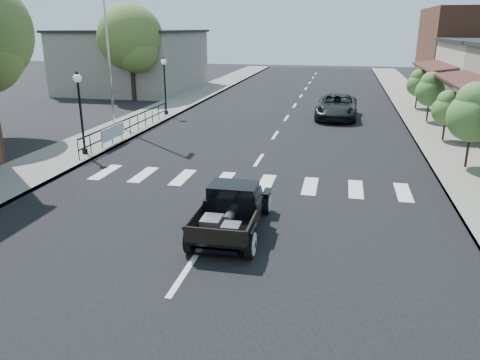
# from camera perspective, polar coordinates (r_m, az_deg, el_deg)

# --- Properties ---
(ground) EXTENTS (120.00, 120.00, 0.00)m
(ground) POSITION_cam_1_polar(r_m,az_deg,el_deg) (13.63, -2.85, -5.47)
(ground) COLOR black
(ground) RESTS_ON ground
(road) EXTENTS (14.00, 80.00, 0.02)m
(road) POSITION_cam_1_polar(r_m,az_deg,el_deg) (27.79, 5.20, 6.78)
(road) COLOR black
(road) RESTS_ON ground
(road_markings) EXTENTS (12.00, 60.00, 0.06)m
(road_markings) POSITION_cam_1_polar(r_m,az_deg,el_deg) (22.95, 3.61, 4.37)
(road_markings) COLOR silver
(road_markings) RESTS_ON ground
(sidewalk_left) EXTENTS (3.00, 80.00, 0.15)m
(sidewalk_left) POSITION_cam_1_polar(r_m,az_deg,el_deg) (29.99, -11.26, 7.48)
(sidewalk_left) COLOR gray
(sidewalk_left) RESTS_ON ground
(sidewalk_right) EXTENTS (3.00, 80.00, 0.15)m
(sidewalk_right) POSITION_cam_1_polar(r_m,az_deg,el_deg) (28.06, 22.77, 5.69)
(sidewalk_right) COLOR gray
(sidewalk_right) RESTS_ON ground
(low_building_left) EXTENTS (10.00, 12.00, 5.00)m
(low_building_left) POSITION_cam_1_polar(r_m,az_deg,el_deg) (44.13, -12.69, 13.90)
(low_building_left) COLOR gray
(low_building_left) RESTS_ON ground
(railing) EXTENTS (0.08, 10.00, 1.00)m
(railing) POSITION_cam_1_polar(r_m,az_deg,el_deg) (24.93, -13.29, 6.56)
(railing) COLOR black
(railing) RESTS_ON sidewalk_left
(banner) EXTENTS (0.04, 2.20, 0.60)m
(banner) POSITION_cam_1_polar(r_m,az_deg,el_deg) (23.19, -15.15, 5.06)
(banner) COLOR silver
(banner) RESTS_ON sidewalk_left
(lamp_post_b) EXTENTS (0.36, 0.36, 3.56)m
(lamp_post_b) POSITION_cam_1_polar(r_m,az_deg,el_deg) (21.37, -18.82, 7.71)
(lamp_post_b) COLOR black
(lamp_post_b) RESTS_ON sidewalk_left
(lamp_post_c) EXTENTS (0.36, 0.36, 3.56)m
(lamp_post_c) POSITION_cam_1_polar(r_m,az_deg,el_deg) (30.29, -9.13, 11.26)
(lamp_post_c) COLOR black
(lamp_post_c) RESTS_ON sidewalk_left
(flagpole) EXTENTS (0.12, 0.12, 12.81)m
(flagpole) POSITION_cam_1_polar(r_m,az_deg,el_deg) (27.12, -16.22, 19.81)
(flagpole) COLOR silver
(flagpole) RESTS_ON sidewalk_left
(big_tree_far) EXTENTS (4.87, 4.87, 7.16)m
(big_tree_far) POSITION_cam_1_polar(r_m,az_deg,el_deg) (37.58, -13.10, 14.85)
(big_tree_far) COLOR #52682C
(big_tree_far) RESTS_ON ground
(small_tree_b) EXTENTS (1.93, 1.93, 3.22)m
(small_tree_b) POSITION_cam_1_polar(r_m,az_deg,el_deg) (20.36, 26.35, 5.82)
(small_tree_b) COLOR #466E32
(small_tree_b) RESTS_ON sidewalk_right
(small_tree_c) EXTENTS (1.41, 1.41, 2.34)m
(small_tree_c) POSITION_cam_1_polar(r_m,az_deg,el_deg) (24.96, 23.78, 7.10)
(small_tree_c) COLOR #466E32
(small_tree_c) RESTS_ON sidewalk_right
(small_tree_d) EXTENTS (1.66, 1.66, 2.77)m
(small_tree_d) POSITION_cam_1_polar(r_m,az_deg,el_deg) (29.75, 22.09, 9.28)
(small_tree_d) COLOR #466E32
(small_tree_d) RESTS_ON sidewalk_right
(small_tree_e) EXTENTS (1.51, 1.51, 2.52)m
(small_tree_e) POSITION_cam_1_polar(r_m,az_deg,el_deg) (34.46, 20.82, 10.26)
(small_tree_e) COLOR #466E32
(small_tree_e) RESTS_ON sidewalk_right
(hotrod_pickup) EXTENTS (1.91, 4.04, 1.39)m
(hotrod_pickup) POSITION_cam_1_polar(r_m,az_deg,el_deg) (12.87, -0.98, -3.56)
(hotrod_pickup) COLOR black
(hotrod_pickup) RESTS_ON ground
(second_car) EXTENTS (2.54, 5.32, 1.46)m
(second_car) POSITION_cam_1_polar(r_m,az_deg,el_deg) (30.07, 11.71, 8.75)
(second_car) COLOR black
(second_car) RESTS_ON ground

